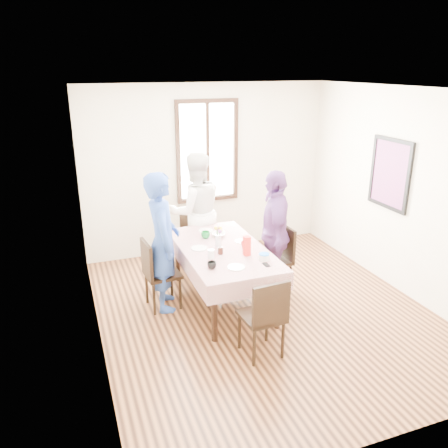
{
  "coord_description": "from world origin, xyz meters",
  "views": [
    {
      "loc": [
        -2.2,
        -4.54,
        2.94
      ],
      "look_at": [
        -0.41,
        0.35,
        1.1
      ],
      "focal_mm": 36.13,
      "sensor_mm": 36.0,
      "label": 1
    }
  ],
  "objects": [
    {
      "name": "ground",
      "position": [
        0.0,
        0.0,
        0.0
      ],
      "size": [
        4.5,
        4.5,
        0.0
      ],
      "primitive_type": "plane",
      "color": "black",
      "rests_on": "ground"
    },
    {
      "name": "back_wall",
      "position": [
        0.0,
        2.25,
        1.35
      ],
      "size": [
        4.0,
        0.0,
        4.0
      ],
      "primitive_type": "plane",
      "rotation": [
        1.57,
        0.0,
        0.0
      ],
      "color": "beige",
      "rests_on": "ground"
    },
    {
      "name": "right_wall",
      "position": [
        2.0,
        0.0,
        1.35
      ],
      "size": [
        0.0,
        4.5,
        4.5
      ],
      "primitive_type": "plane",
      "rotation": [
        1.57,
        0.0,
        -1.57
      ],
      "color": "beige",
      "rests_on": "ground"
    },
    {
      "name": "window_frame",
      "position": [
        0.0,
        2.23,
        1.65
      ],
      "size": [
        1.02,
        0.06,
        1.62
      ],
      "primitive_type": "cube",
      "color": "black",
      "rests_on": "back_wall"
    },
    {
      "name": "window_pane",
      "position": [
        0.0,
        2.24,
        1.65
      ],
      "size": [
        0.9,
        0.02,
        1.5
      ],
      "primitive_type": "cube",
      "color": "white",
      "rests_on": "back_wall"
    },
    {
      "name": "art_poster",
      "position": [
        1.98,
        0.3,
        1.55
      ],
      "size": [
        0.04,
        0.76,
        0.96
      ],
      "primitive_type": "cube",
      "color": "red",
      "rests_on": "right_wall"
    },
    {
      "name": "dining_table",
      "position": [
        -0.41,
        0.4,
        0.38
      ],
      "size": [
        0.9,
        1.74,
        0.75
      ],
      "primitive_type": "cube",
      "color": "black",
      "rests_on": "ground"
    },
    {
      "name": "tablecloth",
      "position": [
        -0.41,
        0.4,
        0.76
      ],
      "size": [
        1.02,
        1.86,
        0.01
      ],
      "primitive_type": "cube",
      "color": "#58010D",
      "rests_on": "dining_table"
    },
    {
      "name": "chair_left",
      "position": [
        -1.16,
        0.56,
        0.46
      ],
      "size": [
        0.45,
        0.45,
        0.91
      ],
      "primitive_type": "cube",
      "rotation": [
        0.0,
        0.0,
        -1.49
      ],
      "color": "black",
      "rests_on": "ground"
    },
    {
      "name": "chair_right",
      "position": [
        0.34,
        0.45,
        0.46
      ],
      "size": [
        0.43,
        0.43,
        0.91
      ],
      "primitive_type": "cube",
      "rotation": [
        0.0,
        0.0,
        1.6
      ],
      "color": "black",
      "rests_on": "ground"
    },
    {
      "name": "chair_far",
      "position": [
        -0.41,
        1.59,
        0.46
      ],
      "size": [
        0.46,
        0.46,
        0.91
      ],
      "primitive_type": "cube",
      "rotation": [
        0.0,
        0.0,
        3.04
      ],
      "color": "black",
      "rests_on": "ground"
    },
    {
      "name": "chair_near",
      "position": [
        -0.41,
        -0.79,
        0.46
      ],
      "size": [
        0.45,
        0.45,
        0.91
      ],
      "primitive_type": "cube",
      "rotation": [
        0.0,
        0.0,
        0.08
      ],
      "color": "black",
      "rests_on": "ground"
    },
    {
      "name": "person_left",
      "position": [
        -1.14,
        0.56,
        0.88
      ],
      "size": [
        0.5,
        0.69,
        1.77
      ],
      "primitive_type": "imported",
      "rotation": [
        0.0,
        0.0,
        1.44
      ],
      "color": "#274596",
      "rests_on": "ground"
    },
    {
      "name": "person_far",
      "position": [
        -0.41,
        1.57,
        0.89
      ],
      "size": [
        0.87,
        0.68,
        1.78
      ],
      "primitive_type": "imported",
      "rotation": [
        0.0,
        0.0,
        3.15
      ],
      "color": "white",
      "rests_on": "ground"
    },
    {
      "name": "person_right",
      "position": [
        0.32,
        0.45,
        0.85
      ],
      "size": [
        0.74,
        1.08,
        1.7
      ],
      "primitive_type": "imported",
      "rotation": [
        0.0,
        0.0,
        -1.93
      ],
      "color": "#633875",
      "rests_on": "ground"
    },
    {
      "name": "mug_black",
      "position": [
        -0.73,
        -0.13,
        0.8
      ],
      "size": [
        0.12,
        0.12,
        0.08
      ],
      "primitive_type": "imported",
      "rotation": [
        0.0,
        0.0,
        -0.19
      ],
      "color": "black",
      "rests_on": "tablecloth"
    },
    {
      "name": "mug_flag",
      "position": [
        -0.16,
        0.27,
        0.81
      ],
      "size": [
        0.13,
        0.13,
        0.1
      ],
      "primitive_type": "imported",
      "rotation": [
        0.0,
        0.0,
        0.33
      ],
      "color": "red",
      "rests_on": "tablecloth"
    },
    {
      "name": "mug_green",
      "position": [
        -0.5,
        0.8,
        0.81
      ],
      "size": [
        0.16,
        0.16,
        0.09
      ],
      "primitive_type": "imported",
      "rotation": [
        0.0,
        0.0,
        -0.44
      ],
      "color": "#0C7226",
      "rests_on": "tablecloth"
    },
    {
      "name": "serving_bowl",
      "position": [
        -0.32,
        0.82,
        0.78
      ],
      "size": [
        0.25,
        0.25,
        0.05
      ],
      "primitive_type": "imported",
      "rotation": [
        0.0,
        0.0,
        -0.42
      ],
      "color": "white",
      "rests_on": "tablecloth"
    },
    {
      "name": "juice_carton",
      "position": [
        -0.21,
        0.09,
        0.88
      ],
      "size": [
        0.08,
        0.08,
        0.24
      ],
      "primitive_type": "cube",
      "color": "red",
      "rests_on": "tablecloth"
    },
    {
      "name": "butter_tub",
      "position": [
        -0.07,
        -0.11,
        0.8
      ],
      "size": [
        0.13,
        0.13,
        0.07
      ],
      "primitive_type": "cylinder",
      "color": "white",
      "rests_on": "tablecloth"
    },
    {
      "name": "jam_jar",
      "position": [
        -0.5,
        0.23,
        0.81
      ],
      "size": [
        0.06,
        0.06,
        0.09
      ],
      "primitive_type": "cylinder",
      "color": "black",
      "rests_on": "tablecloth"
    },
    {
      "name": "drinking_glass",
      "position": [
        -0.64,
        0.15,
        0.82
      ],
      "size": [
        0.08,
        0.08,
        0.11
      ],
      "primitive_type": "cylinder",
      "color": "silver",
      "rests_on": "tablecloth"
    },
    {
      "name": "smartphone",
      "position": [
        -0.11,
        -0.26,
        0.77
      ],
      "size": [
        0.06,
        0.12,
        0.01
      ],
      "primitive_type": "cube",
      "color": "black",
      "rests_on": "tablecloth"
    },
    {
      "name": "flower_vase",
      "position": [
        -0.44,
        0.48,
        0.84
      ],
      "size": [
        0.08,
        0.08,
        0.15
      ],
      "primitive_type": "cylinder",
      "color": "silver",
      "rests_on": "tablecloth"
    },
    {
      "name": "plate_left",
      "position": [
        -0.69,
        0.48,
        0.77
      ],
      "size": [
        0.2,
        0.2,
        0.01
      ],
      "primitive_type": "cylinder",
      "color": "white",
      "rests_on": "tablecloth"
    },
    {
      "name": "plate_right",
      "position": [
        -0.09,
        0.51,
        0.77
      ],
      "size": [
        0.2,
        0.2,
        0.01
      ],
      "primitive_type": "cylinder",
      "color": "white",
      "rests_on": "tablecloth"
    },
    {
      "name": "plate_far",
      "position": [
        -0.42,
        1.06,
        0.77
      ],
      "size": [
        0.2,
        0.2,
        0.01
      ],
      "primitive_type": "cylinder",
      "color": "white",
      "rests_on": "tablecloth"
    },
    {
      "name": "plate_near",
      "position": [
        -0.46,
        -0.21,
        0.77
      ],
      "size": [
        0.2,
        0.2,
        0.01
      ],
      "primitive_type": "cylinder",
      "color": "white",
      "rests_on": "tablecloth"
    },
    {
      "name": "butter_lid",
      "position": [
        -0.07,
        -0.11,
        0.84
      ],
      "size": [
        0.12,
        0.12,
        0.01
      ],
      "primitive_type": "cylinder",
      "color": "blue",
      "rests_on": "butter_tub"
    },
    {
      "name": "flower_bunch",
      "position": [
        -0.44,
        0.48,
        0.96
      ],
      "size": [
        0.09,
        0.09,
        0.1
      ],
      "primitive_type": null,
      "color": "yellow",
      "rests_on": "flower_vase"
    }
  ]
}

